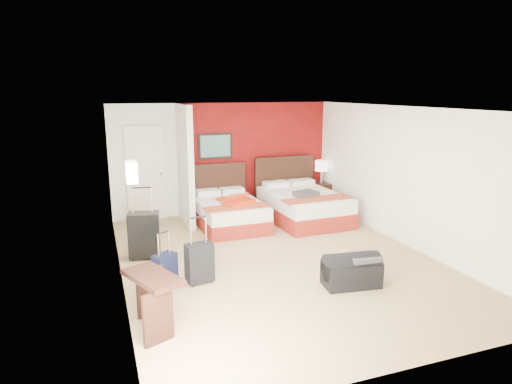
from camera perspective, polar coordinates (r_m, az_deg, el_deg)
name	(u,v)px	position (r m, az deg, el deg)	size (l,w,h in m)	color
ground	(277,260)	(7.62, 2.72, -8.57)	(6.50, 6.50, 0.00)	tan
room_walls	(176,176)	(8.22, -10.13, 1.96)	(5.02, 6.52, 2.50)	white
red_accent_panel	(255,157)	(10.49, -0.18, 4.47)	(3.50, 0.04, 2.50)	maroon
partition_wall	(185,165)	(9.44, -8.97, 3.37)	(0.12, 1.20, 2.50)	silver
entry_door	(146,173)	(9.95, -13.82, 2.32)	(0.82, 0.06, 2.05)	silver
bed_left	(229,214)	(9.32, -3.39, -2.81)	(1.25, 1.79, 0.54)	white
bed_right	(304,207)	(9.77, 6.07, -1.89)	(1.43, 2.04, 0.61)	white
red_suitcase_open	(235,200)	(9.17, -2.64, -0.99)	(0.59, 0.81, 0.10)	#BB2F10
jacket_bundle	(306,194)	(9.38, 6.37, -0.25)	(0.45, 0.36, 0.11)	#3E3E44
nightstand	(321,195)	(10.94, 8.21, -0.41)	(0.42, 0.42, 0.59)	black
table_lamp	(321,172)	(10.82, 8.30, 2.53)	(0.31, 0.31, 0.55)	white
suitcase_black	(144,237)	(7.78, -14.01, -5.51)	(0.51, 0.32, 0.76)	black
suitcase_charcoal	(199,264)	(6.71, -7.19, -9.10)	(0.39, 0.24, 0.57)	black
suitcase_navy	(165,271)	(6.70, -11.47, -9.82)	(0.33, 0.20, 0.46)	black
duffel_bag	(351,273)	(6.73, 12.01, -9.98)	(0.80, 0.43, 0.41)	black
jacket_draped	(363,257)	(6.68, 13.44, -8.07)	(0.44, 0.37, 0.06)	#3B3C41
desk	(154,302)	(5.59, -12.84, -13.42)	(0.41, 0.82, 0.68)	black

